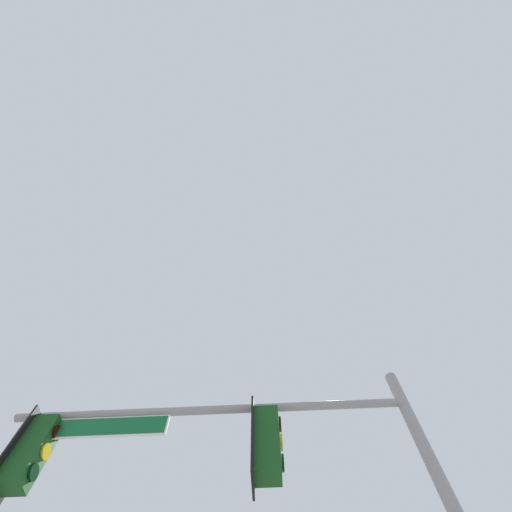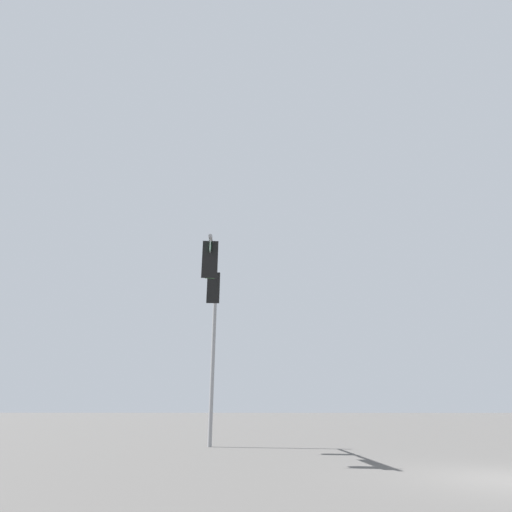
% 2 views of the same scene
% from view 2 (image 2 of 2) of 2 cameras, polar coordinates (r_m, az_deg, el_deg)
% --- Properties ---
extents(signal_pole_near, '(6.02, 0.98, 7.32)m').
position_cam_2_polar(signal_pole_near, '(15.99, -6.23, -6.58)').
color(signal_pole_near, gray).
rests_on(signal_pole_near, ground_plane).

